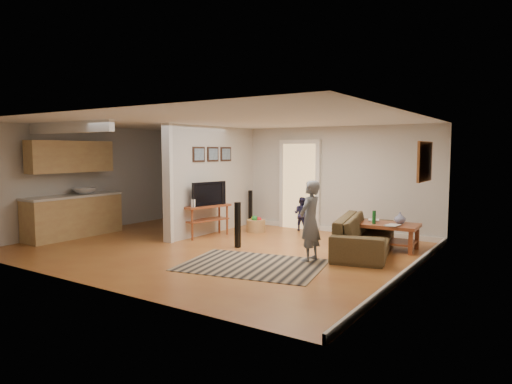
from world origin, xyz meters
TOP-DOWN VIEW (x-y plane):
  - ground at (0.00, 0.00)m, footprint 7.50×7.50m
  - room_shell at (-1.07, 0.43)m, footprint 7.54×6.02m
  - area_rug at (1.36, -0.74)m, footprint 2.63×2.14m
  - sofa at (2.60, 1.25)m, footprint 1.43×2.51m
  - coffee_table at (2.82, 1.79)m, footprint 1.33×0.83m
  - tv_console at (-0.94, 0.83)m, footprint 0.67×1.20m
  - speaker_left at (0.32, 0.28)m, footprint 0.10×0.10m
  - speaker_right at (-1.00, 2.70)m, footprint 0.12×0.12m
  - toy_basket at (-0.35, 1.96)m, footprint 0.45×0.45m
  - child at (2.02, 0.08)m, footprint 0.36×0.53m
  - toddler at (0.49, 2.70)m, footprint 0.41×0.32m

SIDE VIEW (x-z plane):
  - ground at x=0.00m, z-range 0.00..0.00m
  - sofa at x=2.60m, z-range -0.35..0.35m
  - child at x=2.02m, z-range -0.71..0.71m
  - toddler at x=0.49m, z-range -0.41..0.41m
  - area_rug at x=1.36m, z-range 0.00..0.01m
  - toy_basket at x=-0.35m, z-range -0.03..0.36m
  - coffee_table at x=2.82m, z-range 0.01..0.78m
  - speaker_right at x=-1.00m, z-range 0.00..0.91m
  - speaker_left at x=0.32m, z-range 0.00..0.91m
  - tv_console at x=-0.94m, z-range 0.16..1.14m
  - room_shell at x=-1.07m, z-range 0.20..2.72m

